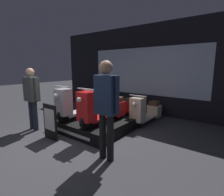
{
  "coord_description": "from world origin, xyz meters",
  "views": [
    {
      "loc": [
        3.03,
        -2.21,
        1.71
      ],
      "look_at": [
        -0.08,
        1.82,
        0.8
      ],
      "focal_mm": 28.0,
      "sensor_mm": 36.0,
      "label": 1
    }
  ],
  "objects_px": {
    "scooter_display_left": "(79,104)",
    "scooter_backrow_1": "(120,107)",
    "scooter_backrow_0": "(99,103)",
    "scooter_backrow_2": "(146,111)",
    "person_left_browsing": "(32,94)",
    "scooter_display_right": "(102,109)",
    "person_right_browsing": "(106,103)",
    "price_sign_board": "(50,122)"
  },
  "relations": [
    {
      "from": "scooter_backrow_0",
      "to": "price_sign_board",
      "type": "relative_size",
      "value": 1.88
    },
    {
      "from": "scooter_backrow_1",
      "to": "person_right_browsing",
      "type": "height_order",
      "value": "person_right_browsing"
    },
    {
      "from": "scooter_backrow_0",
      "to": "scooter_backrow_2",
      "type": "relative_size",
      "value": 1.0
    },
    {
      "from": "scooter_display_right",
      "to": "price_sign_board",
      "type": "distance_m",
      "value": 1.27
    },
    {
      "from": "scooter_backrow_0",
      "to": "price_sign_board",
      "type": "height_order",
      "value": "scooter_backrow_0"
    },
    {
      "from": "scooter_display_left",
      "to": "person_left_browsing",
      "type": "xyz_separation_m",
      "value": [
        -0.88,
        -0.88,
        0.32
      ]
    },
    {
      "from": "scooter_backrow_2",
      "to": "price_sign_board",
      "type": "relative_size",
      "value": 1.88
    },
    {
      "from": "scooter_backrow_1",
      "to": "person_right_browsing",
      "type": "bearing_deg",
      "value": -60.17
    },
    {
      "from": "scooter_display_right",
      "to": "scooter_display_left",
      "type": "bearing_deg",
      "value": 180.0
    },
    {
      "from": "scooter_backrow_0",
      "to": "person_right_browsing",
      "type": "bearing_deg",
      "value": -45.71
    },
    {
      "from": "scooter_display_right",
      "to": "scooter_backrow_0",
      "type": "distance_m",
      "value": 2.16
    },
    {
      "from": "person_left_browsing",
      "to": "scooter_backrow_2",
      "type": "bearing_deg",
      "value": 47.99
    },
    {
      "from": "scooter_backrow_0",
      "to": "person_left_browsing",
      "type": "bearing_deg",
      "value": -95.5
    },
    {
      "from": "scooter_display_right",
      "to": "person_right_browsing",
      "type": "xyz_separation_m",
      "value": [
        0.87,
        -0.88,
        0.4
      ]
    },
    {
      "from": "scooter_backrow_0",
      "to": "scooter_display_left",
      "type": "bearing_deg",
      "value": -67.14
    },
    {
      "from": "scooter_backrow_0",
      "to": "scooter_backrow_1",
      "type": "relative_size",
      "value": 1.0
    },
    {
      "from": "scooter_backrow_2",
      "to": "person_left_browsing",
      "type": "distance_m",
      "value": 3.31
    },
    {
      "from": "scooter_display_right",
      "to": "scooter_backrow_0",
      "type": "bearing_deg",
      "value": 134.18
    },
    {
      "from": "scooter_display_right",
      "to": "scooter_backrow_1",
      "type": "bearing_deg",
      "value": 108.63
    },
    {
      "from": "scooter_backrow_0",
      "to": "person_right_browsing",
      "type": "height_order",
      "value": "person_right_browsing"
    },
    {
      "from": "scooter_backrow_1",
      "to": "person_left_browsing",
      "type": "relative_size",
      "value": 0.95
    },
    {
      "from": "scooter_backrow_2",
      "to": "person_left_browsing",
      "type": "xyz_separation_m",
      "value": [
        -2.18,
        -2.42,
        0.62
      ]
    },
    {
      "from": "scooter_display_left",
      "to": "person_right_browsing",
      "type": "xyz_separation_m",
      "value": [
        1.71,
        -0.88,
        0.4
      ]
    },
    {
      "from": "scooter_display_left",
      "to": "price_sign_board",
      "type": "relative_size",
      "value": 1.88
    },
    {
      "from": "scooter_display_left",
      "to": "scooter_backrow_0",
      "type": "height_order",
      "value": "scooter_display_left"
    },
    {
      "from": "scooter_display_right",
      "to": "person_right_browsing",
      "type": "bearing_deg",
      "value": -45.52
    },
    {
      "from": "scooter_backrow_0",
      "to": "person_left_browsing",
      "type": "distance_m",
      "value": 2.51
    },
    {
      "from": "scooter_backrow_0",
      "to": "price_sign_board",
      "type": "distance_m",
      "value": 2.62
    },
    {
      "from": "scooter_display_right",
      "to": "person_left_browsing",
      "type": "relative_size",
      "value": 0.95
    },
    {
      "from": "person_left_browsing",
      "to": "scooter_backrow_0",
      "type": "bearing_deg",
      "value": 84.5
    },
    {
      "from": "person_left_browsing",
      "to": "person_right_browsing",
      "type": "height_order",
      "value": "person_right_browsing"
    },
    {
      "from": "scooter_backrow_2",
      "to": "scooter_display_left",
      "type": "bearing_deg",
      "value": -130.29
    },
    {
      "from": "scooter_display_right",
      "to": "person_left_browsing",
      "type": "bearing_deg",
      "value": -152.78
    },
    {
      "from": "scooter_display_right",
      "to": "scooter_backrow_1",
      "type": "distance_m",
      "value": 1.64
    },
    {
      "from": "scooter_backrow_2",
      "to": "price_sign_board",
      "type": "xyz_separation_m",
      "value": [
        -1.23,
        -2.52,
        0.06
      ]
    },
    {
      "from": "scooter_backrow_1",
      "to": "scooter_display_left",
      "type": "bearing_deg",
      "value": -102.03
    },
    {
      "from": "person_left_browsing",
      "to": "person_right_browsing",
      "type": "bearing_deg",
      "value": 0.0
    },
    {
      "from": "scooter_display_left",
      "to": "scooter_backrow_0",
      "type": "distance_m",
      "value": 1.69
    },
    {
      "from": "scooter_backrow_1",
      "to": "price_sign_board",
      "type": "distance_m",
      "value": 2.53
    },
    {
      "from": "scooter_display_right",
      "to": "price_sign_board",
      "type": "relative_size",
      "value": 1.88
    },
    {
      "from": "scooter_display_left",
      "to": "scooter_backrow_1",
      "type": "height_order",
      "value": "scooter_display_left"
    },
    {
      "from": "scooter_display_left",
      "to": "person_left_browsing",
      "type": "distance_m",
      "value": 1.29
    }
  ]
}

